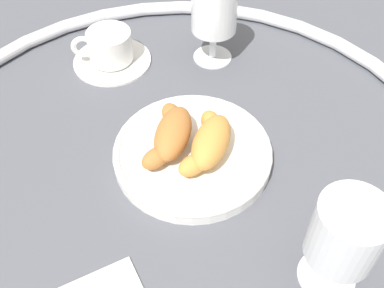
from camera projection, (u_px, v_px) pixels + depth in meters
name	position (u px, v px, depth m)	size (l,w,h in m)	color
ground_plane	(178.00, 169.00, 0.65)	(2.20, 2.20, 0.00)	#4C4F56
table_chrome_rim	(178.00, 164.00, 0.65)	(0.82, 0.82, 0.02)	silver
pastry_plate	(192.00, 152.00, 0.66)	(0.23, 0.23, 0.02)	white
croissant_large	(209.00, 142.00, 0.63)	(0.12, 0.10, 0.04)	#CC893D
croissant_small	(171.00, 134.00, 0.64)	(0.12, 0.11, 0.04)	#AD6B33
coffee_cup_near	(110.00, 50.00, 0.80)	(0.14, 0.14, 0.06)	white
juice_glass_left	(345.00, 236.00, 0.48)	(0.08, 0.08, 0.14)	white
juice_glass_right	(214.00, 11.00, 0.75)	(0.08, 0.08, 0.14)	white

